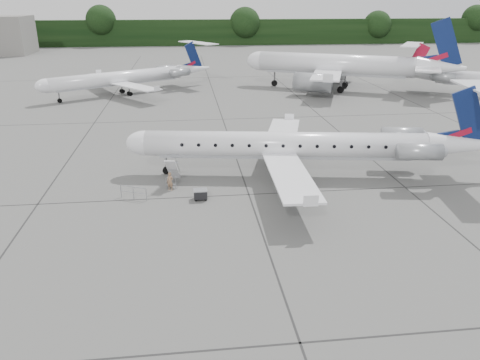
{
  "coord_description": "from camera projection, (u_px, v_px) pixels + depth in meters",
  "views": [
    {
      "loc": [
        -8.32,
        -29.67,
        14.38
      ],
      "look_at": [
        -4.68,
        1.15,
        2.3
      ],
      "focal_mm": 35.0,
      "sensor_mm": 36.0,
      "label": 1
    }
  ],
  "objects": [
    {
      "name": "ground",
      "position": [
        307.0,
        213.0,
        33.58
      ],
      "size": [
        320.0,
        320.0,
        0.0
      ],
      "primitive_type": "plane",
      "color": "#5D5D5B",
      "rests_on": "ground"
    },
    {
      "name": "bg_regional_left",
      "position": [
        118.0,
        71.0,
        73.01
      ],
      "size": [
        34.85,
        32.28,
        7.44
      ],
      "primitive_type": null,
      "rotation": [
        0.0,
        0.0,
        0.55
      ],
      "color": "white",
      "rests_on": "ground"
    },
    {
      "name": "airstair",
      "position": [
        173.0,
        170.0,
        38.36
      ],
      "size": [
        1.21,
        2.48,
        2.44
      ],
      "primitive_type": null,
      "rotation": [
        0.0,
        0.0,
        -0.15
      ],
      "color": "white",
      "rests_on": "ground"
    },
    {
      "name": "bg_narrowbody",
      "position": [
        335.0,
        54.0,
        76.61
      ],
      "size": [
        39.63,
        35.64,
        11.68
      ],
      "primitive_type": null,
      "rotation": [
        0.0,
        0.0,
        -0.47
      ],
      "color": "white",
      "rests_on": "ground"
    },
    {
      "name": "passenger",
      "position": [
        170.0,
        181.0,
        37.28
      ],
      "size": [
        0.65,
        0.57,
        1.5
      ],
      "primitive_type": "imported",
      "rotation": [
        0.0,
        0.0,
        -0.48
      ],
      "color": "#926E50",
      "rests_on": "ground"
    },
    {
      "name": "main_regional_jet",
      "position": [
        285.0,
        132.0,
        39.23
      ],
      "size": [
        33.3,
        26.22,
        7.77
      ],
      "primitive_type": null,
      "rotation": [
        0.0,
        0.0,
        -0.15
      ],
      "color": "white",
      "rests_on": "ground"
    },
    {
      "name": "baggage_cart",
      "position": [
        200.0,
        194.0,
        35.67
      ],
      "size": [
        1.02,
        0.83,
        0.86
      ],
      "primitive_type": null,
      "rotation": [
        0.0,
        0.0,
        0.02
      ],
      "color": "black",
      "rests_on": "ground"
    },
    {
      "name": "safety_railing",
      "position": [
        134.0,
        193.0,
        35.73
      ],
      "size": [
        2.03,
        1.01,
        1.0
      ],
      "primitive_type": null,
      "rotation": [
        0.0,
        0.0,
        -0.44
      ],
      "color": "gray",
      "rests_on": "ground"
    },
    {
      "name": "treeline",
      "position": [
        208.0,
        32.0,
        152.44
      ],
      "size": [
        260.0,
        4.0,
        8.0
      ],
      "primitive_type": "cube",
      "color": "black",
      "rests_on": "ground"
    }
  ]
}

